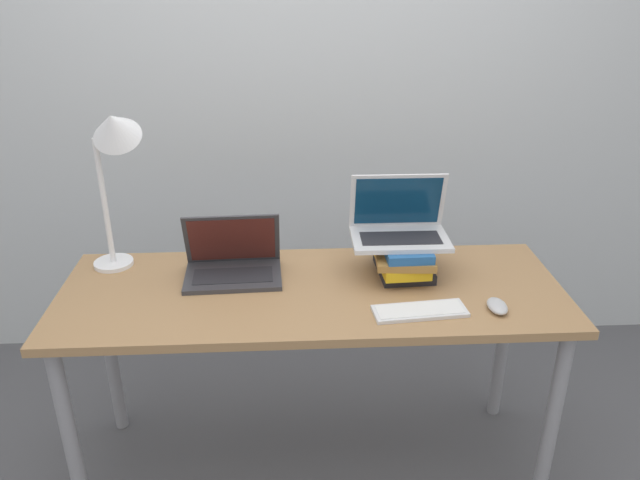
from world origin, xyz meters
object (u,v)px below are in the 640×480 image
at_px(laptop_left, 233,264).
at_px(mouse, 497,306).
at_px(wireless_keyboard, 420,311).
at_px(book_stack, 403,257).
at_px(desk_lamp, 113,146).
at_px(laptop_on_books, 399,226).

xyz_separation_m(laptop_left, mouse, (0.85, -0.28, -0.03)).
xyz_separation_m(laptop_left, wireless_keyboard, (0.60, -0.29, -0.04)).
relative_size(book_stack, mouse, 2.87).
xyz_separation_m(wireless_keyboard, desk_lamp, (-0.98, 0.36, 0.45)).
relative_size(book_stack, desk_lamp, 0.48).
height_order(laptop_left, wireless_keyboard, laptop_left).
distance_m(laptop_on_books, wireless_keyboard, 0.34).
bearing_deg(desk_lamp, laptop_on_books, -3.65).
distance_m(laptop_on_books, desk_lamp, 1.00).
relative_size(laptop_left, laptop_on_books, 1.02).
height_order(laptop_on_books, desk_lamp, desk_lamp).
height_order(book_stack, laptop_on_books, laptop_on_books).
xyz_separation_m(laptop_on_books, wireless_keyboard, (0.02, -0.30, -0.16)).
relative_size(laptop_left, desk_lamp, 0.56).
bearing_deg(laptop_on_books, desk_lamp, 176.35).
relative_size(laptop_on_books, desk_lamp, 0.55).
bearing_deg(wireless_keyboard, laptop_left, 154.51).
bearing_deg(desk_lamp, book_stack, -5.07).
bearing_deg(mouse, desk_lamp, 163.84).
height_order(wireless_keyboard, mouse, mouse).
relative_size(wireless_keyboard, mouse, 3.01).
distance_m(book_stack, wireless_keyboard, 0.28).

